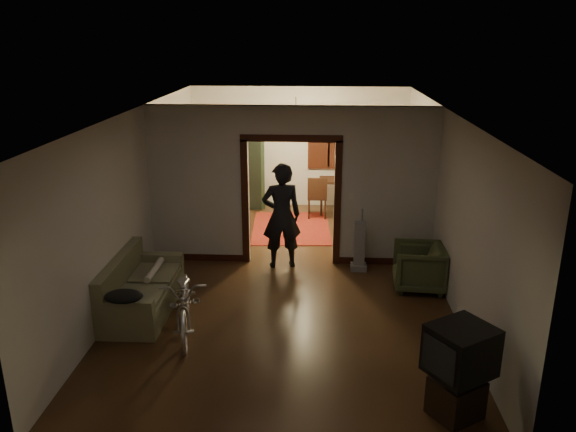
# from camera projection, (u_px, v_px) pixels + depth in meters

# --- Properties ---
(floor) EXTENTS (5.00, 8.50, 0.01)m
(floor) POSITION_uv_depth(u_px,v_px,m) (289.00, 278.00, 9.50)
(floor) COLOR black
(floor) RESTS_ON ground
(ceiling) EXTENTS (5.00, 8.50, 0.01)m
(ceiling) POSITION_uv_depth(u_px,v_px,m) (289.00, 111.00, 8.63)
(ceiling) COLOR white
(ceiling) RESTS_ON floor
(wall_back) EXTENTS (5.00, 0.02, 2.80)m
(wall_back) POSITION_uv_depth(u_px,v_px,m) (299.00, 147.00, 13.10)
(wall_back) COLOR beige
(wall_back) RESTS_ON floor
(wall_left) EXTENTS (0.02, 8.50, 2.80)m
(wall_left) POSITION_uv_depth(u_px,v_px,m) (137.00, 196.00, 9.20)
(wall_left) COLOR beige
(wall_left) RESTS_ON floor
(wall_right) EXTENTS (0.02, 8.50, 2.80)m
(wall_right) POSITION_uv_depth(u_px,v_px,m) (445.00, 201.00, 8.94)
(wall_right) COLOR beige
(wall_right) RESTS_ON floor
(partition_wall) EXTENTS (5.00, 0.14, 2.80)m
(partition_wall) POSITION_uv_depth(u_px,v_px,m) (291.00, 186.00, 9.78)
(partition_wall) COLOR beige
(partition_wall) RESTS_ON floor
(door_casing) EXTENTS (1.74, 0.20, 2.32)m
(door_casing) POSITION_uv_depth(u_px,v_px,m) (291.00, 203.00, 9.87)
(door_casing) COLOR black
(door_casing) RESTS_ON floor
(far_window) EXTENTS (0.98, 0.06, 1.28)m
(far_window) POSITION_uv_depth(u_px,v_px,m) (329.00, 142.00, 12.98)
(far_window) COLOR black
(far_window) RESTS_ON wall_back
(chandelier) EXTENTS (0.24, 0.24, 0.24)m
(chandelier) POSITION_uv_depth(u_px,v_px,m) (296.00, 117.00, 11.15)
(chandelier) COLOR #FFE0A5
(chandelier) RESTS_ON ceiling
(light_switch) EXTENTS (0.08, 0.01, 0.12)m
(light_switch) POSITION_uv_depth(u_px,v_px,m) (352.00, 197.00, 9.70)
(light_switch) COLOR silver
(light_switch) RESTS_ON partition_wall
(sofa) EXTENTS (0.83, 1.82, 0.84)m
(sofa) POSITION_uv_depth(u_px,v_px,m) (142.00, 285.00, 8.26)
(sofa) COLOR #606140
(sofa) RESTS_ON floor
(rolled_paper) EXTENTS (0.10, 0.78, 0.10)m
(rolled_paper) POSITION_uv_depth(u_px,v_px,m) (154.00, 270.00, 8.51)
(rolled_paper) COLOR beige
(rolled_paper) RESTS_ON sofa
(jacket) EXTENTS (0.50, 0.38, 0.15)m
(jacket) POSITION_uv_depth(u_px,v_px,m) (124.00, 296.00, 7.32)
(jacket) COLOR black
(jacket) RESTS_ON sofa
(bicycle) EXTENTS (0.93, 1.79, 0.90)m
(bicycle) POSITION_uv_depth(u_px,v_px,m) (185.00, 301.00, 7.69)
(bicycle) COLOR silver
(bicycle) RESTS_ON floor
(armchair) EXTENTS (0.86, 0.84, 0.73)m
(armchair) POSITION_uv_depth(u_px,v_px,m) (419.00, 267.00, 9.02)
(armchair) COLOR #3F4A29
(armchair) RESTS_ON floor
(tv_stand) EXTENTS (0.65, 0.63, 0.44)m
(tv_stand) POSITION_uv_depth(u_px,v_px,m) (456.00, 398.00, 6.03)
(tv_stand) COLOR black
(tv_stand) RESTS_ON floor
(crt_tv) EXTENTS (0.82, 0.80, 0.53)m
(crt_tv) POSITION_uv_depth(u_px,v_px,m) (461.00, 350.00, 5.85)
(crt_tv) COLOR black
(crt_tv) RESTS_ON tv_stand
(vacuum) EXTENTS (0.31, 0.26, 0.89)m
(vacuum) POSITION_uv_depth(u_px,v_px,m) (359.00, 246.00, 9.68)
(vacuum) COLOR gray
(vacuum) RESTS_ON floor
(person) EXTENTS (0.76, 0.59, 1.87)m
(person) POSITION_uv_depth(u_px,v_px,m) (281.00, 216.00, 9.71)
(person) COLOR black
(person) RESTS_ON floor
(oriental_rug) EXTENTS (1.72, 2.20, 0.02)m
(oriental_rug) POSITION_uv_depth(u_px,v_px,m) (291.00, 228.00, 11.92)
(oriental_rug) COLOR maroon
(oriental_rug) RESTS_ON floor
(locker) EXTENTS (0.91, 0.66, 1.64)m
(locker) POSITION_uv_depth(u_px,v_px,m) (246.00, 174.00, 13.09)
(locker) COLOR #1F2F1C
(locker) RESTS_ON floor
(globe) EXTENTS (0.29, 0.29, 0.29)m
(globe) POSITION_uv_depth(u_px,v_px,m) (244.00, 126.00, 12.74)
(globe) COLOR #1E5972
(globe) RESTS_ON locker
(desk) EXTENTS (1.17, 0.80, 0.79)m
(desk) POSITION_uv_depth(u_px,v_px,m) (343.00, 197.00, 12.78)
(desk) COLOR black
(desk) RESTS_ON floor
(desk_chair) EXTENTS (0.45, 0.45, 0.95)m
(desk_chair) POSITION_uv_depth(u_px,v_px,m) (317.00, 197.00, 12.48)
(desk_chair) COLOR black
(desk_chair) RESTS_ON floor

